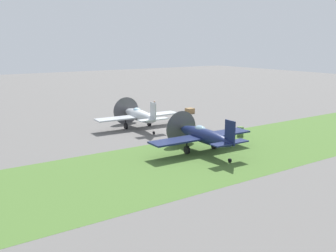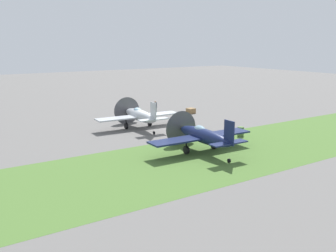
% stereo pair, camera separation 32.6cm
% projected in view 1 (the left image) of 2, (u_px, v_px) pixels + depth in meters
% --- Properties ---
extents(ground_plane, '(160.00, 160.00, 0.00)m').
position_uv_depth(ground_plane, '(150.00, 128.00, 38.98)').
color(ground_plane, '#605E5B').
extents(grass_verge, '(120.00, 11.00, 0.01)m').
position_uv_depth(grass_verge, '(223.00, 153.00, 29.99)').
color(grass_verge, '#476B2D').
rests_on(grass_verge, ground).
extents(airplane_lead, '(8.96, 7.09, 3.20)m').
position_uv_depth(airplane_lead, '(139.00, 115.00, 38.49)').
color(airplane_lead, '#B2B7BC').
rests_on(airplane_lead, ground).
extents(airplane_wingman, '(9.10, 7.22, 3.26)m').
position_uv_depth(airplane_wingman, '(203.00, 136.00, 29.95)').
color(airplane_wingman, '#141E47').
rests_on(airplane_wingman, ground).
extents(ground_crew_chief, '(0.57, 0.38, 1.73)m').
position_uv_depth(ground_crew_chief, '(154.00, 107.00, 45.75)').
color(ground_crew_chief, '#2D3342').
rests_on(ground_crew_chief, ground).
extents(ground_crew_mechanic, '(0.62, 0.38, 1.73)m').
position_uv_depth(ground_crew_mechanic, '(128.00, 110.00, 44.13)').
color(ground_crew_mechanic, '#9E998E').
rests_on(ground_crew_mechanic, ground).
extents(fuel_drum, '(0.60, 0.60, 0.90)m').
position_uv_depth(fuel_drum, '(240.00, 131.00, 35.38)').
color(fuel_drum, '#476633').
rests_on(fuel_drum, ground).
extents(supply_crate, '(0.96, 0.96, 0.64)m').
position_uv_depth(supply_crate, '(190.00, 111.00, 46.92)').
color(supply_crate, olive).
rests_on(supply_crate, ground).
extents(runway_marker_cone, '(0.36, 0.36, 0.44)m').
position_uv_depth(runway_marker_cone, '(232.00, 130.00, 37.03)').
color(runway_marker_cone, orange).
rests_on(runway_marker_cone, ground).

